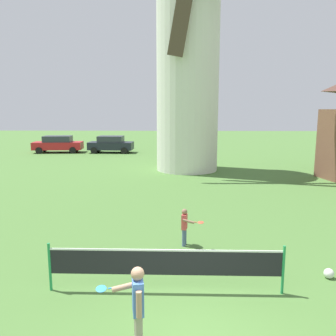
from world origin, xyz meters
TOP-DOWN VIEW (x-y plane):
  - windmill at (0.48, 17.32)m, footprint 9.28×4.71m
  - tennis_net at (-0.39, 1.68)m, footprint 5.17×0.06m
  - player_near at (-0.80, -0.16)m, footprint 0.85×0.49m
  - player_far at (0.10, 4.32)m, footprint 0.67×0.58m
  - stray_ball at (3.49, 2.42)m, footprint 0.24×0.24m
  - parked_car_red at (-11.37, 26.31)m, footprint 4.59×2.19m
  - parked_car_black at (-6.38, 26.33)m, footprint 4.14×1.99m

SIDE VIEW (x-z plane):
  - stray_ball at x=3.49m, z-range 0.00..0.24m
  - player_far at x=0.10m, z-range 0.08..1.20m
  - tennis_net at x=-0.39m, z-range 0.13..1.23m
  - parked_car_black at x=-6.38m, z-range 0.03..1.59m
  - parked_car_red at x=-11.37m, z-range 0.03..1.59m
  - player_near at x=-0.80m, z-range 0.10..1.56m
  - windmill at x=0.48m, z-range -0.53..15.67m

